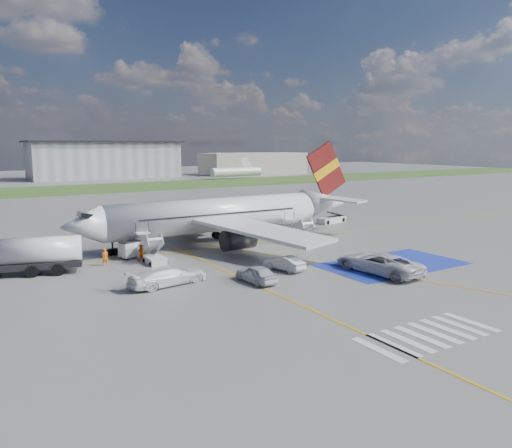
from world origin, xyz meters
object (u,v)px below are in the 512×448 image
object	(u,v)px
van_white_a	(378,259)
van_white_b	(168,273)
belt_loader	(332,220)
airliner	(226,214)
fuel_tanker	(25,259)
gpu_cart	(130,250)
car_silver_a	(256,274)
car_silver_b	(284,263)

from	to	relation	value
van_white_a	van_white_b	bearing A→B (deg)	-24.61
belt_loader	van_white_a	size ratio (longest dim) A/B	0.84
airliner	fuel_tanker	xyz separation A→B (m)	(-22.31, -3.54, -1.99)
gpu_cart	van_white_b	xyz separation A→B (m)	(-0.45, -11.40, 0.23)
gpu_cart	fuel_tanker	bearing A→B (deg)	168.95
airliner	belt_loader	size ratio (longest dim) A/B	6.66
van_white_b	car_silver_a	bearing A→B (deg)	-123.67
van_white_a	van_white_b	world-z (taller)	van_white_a
car_silver_a	van_white_b	world-z (taller)	van_white_b
gpu_cart	car_silver_b	world-z (taller)	gpu_cart
fuel_tanker	gpu_cart	size ratio (longest dim) A/B	4.17
car_silver_b	car_silver_a	bearing A→B (deg)	11.81
airliner	car_silver_b	size ratio (longest dim) A/B	8.92
car_silver_b	van_white_a	size ratio (longest dim) A/B	0.63
gpu_cart	van_white_a	size ratio (longest dim) A/B	0.37
airliner	van_white_b	distance (m)	18.57
gpu_cart	van_white_a	xyz separation A→B (m)	(17.25, -17.65, 0.45)
airliner	van_white_a	distance (m)	20.33
belt_loader	van_white_b	bearing A→B (deg)	-162.79
fuel_tanker	van_white_a	xyz separation A→B (m)	(27.31, -16.05, -0.17)
airliner	belt_loader	distance (m)	21.24
car_silver_a	van_white_a	xyz separation A→B (m)	(11.07, -3.11, 0.49)
belt_loader	car_silver_a	xyz separation A→B (m)	(-26.48, -21.53, 0.34)
car_silver_b	van_white_b	bearing A→B (deg)	-19.54
fuel_tanker	van_white_b	size ratio (longest dim) A/B	1.94
car_silver_b	gpu_cart	bearing A→B (deg)	-63.96
gpu_cart	belt_loader	xyz separation A→B (m)	(32.66, 6.99, -0.39)
gpu_cart	van_white_b	bearing A→B (deg)	-112.33
car_silver_b	belt_loader	bearing A→B (deg)	-153.04
gpu_cart	airliner	bearing A→B (deg)	-11.09
belt_loader	car_silver_b	distance (m)	29.43
belt_loader	car_silver_a	distance (m)	34.13
fuel_tanker	car_silver_b	xyz separation A→B (m)	(20.59, -10.81, -0.72)
car_silver_b	van_white_a	bearing A→B (deg)	127.76
fuel_tanker	van_white_b	bearing A→B (deg)	-30.69
belt_loader	gpu_cart	bearing A→B (deg)	-179.76
fuel_tanker	van_white_a	size ratio (longest dim) A/B	1.53
gpu_cart	van_white_b	size ratio (longest dim) A/B	0.47
car_silver_a	van_white_a	distance (m)	11.51
car_silver_a	belt_loader	bearing A→B (deg)	-145.99
airliner	van_white_a	xyz separation A→B (m)	(5.00, -19.59, -2.16)
van_white_a	van_white_b	xyz separation A→B (m)	(-17.70, 6.25, -0.22)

